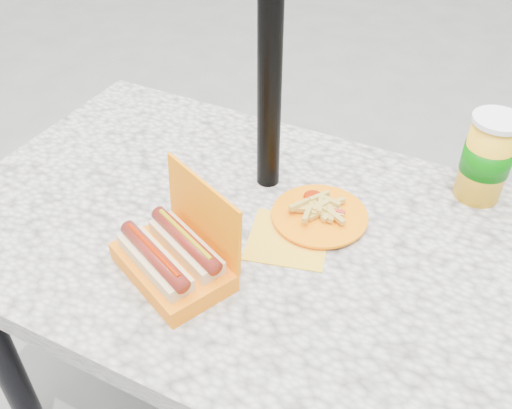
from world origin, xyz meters
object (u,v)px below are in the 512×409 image
at_px(umbrella_pole, 270,32).
at_px(soda_cup, 487,158).
at_px(fries_plate, 317,216).
at_px(hotdog_box, 174,257).

relative_size(umbrella_pole, soda_cup, 11.29).
xyz_separation_m(fries_plate, soda_cup, (0.28, 0.24, 0.09)).
distance_m(fries_plate, soda_cup, 0.38).
relative_size(hotdog_box, fries_plate, 0.94).
bearing_deg(hotdog_box, fries_plate, 79.77).
relative_size(fries_plate, soda_cup, 1.44).
relative_size(umbrella_pole, hotdog_box, 8.32).
height_order(umbrella_pole, hotdog_box, umbrella_pole).
xyz_separation_m(umbrella_pole, fries_plate, (0.15, -0.08, -0.34)).
height_order(hotdog_box, soda_cup, soda_cup).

